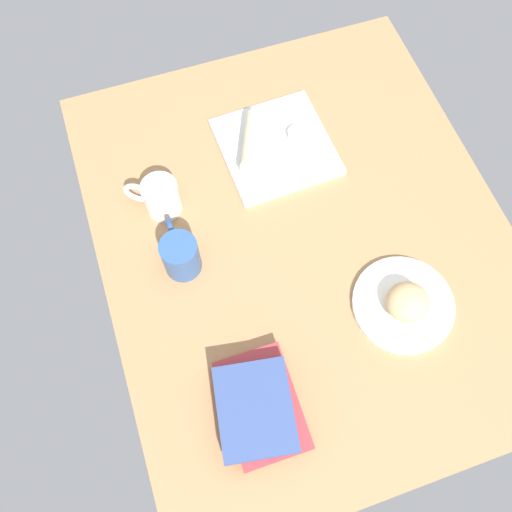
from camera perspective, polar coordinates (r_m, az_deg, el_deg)
The scene contains 9 objects.
dining_table at distance 121.33cm, azimuth 5.11°, elevation 1.74°, with size 110.00×90.00×4.00cm, color #9E754C.
round_plate at distance 116.48cm, azimuth 15.43°, elevation -5.01°, with size 21.34×21.34×1.40cm, color white.
scone_pastry at distance 112.84cm, azimuth 15.89°, elevation -4.78°, with size 8.88×8.78×6.01cm, color tan.
square_plate at distance 130.19cm, azimuth 2.13°, elevation 11.59°, with size 25.34×25.34×1.60cm, color white.
sauce_cup at distance 130.04cm, azimuth 4.55°, elevation 12.80°, with size 5.02×5.02×2.23cm.
breakfast_wrap at distance 125.67cm, azimuth 0.22°, elevation 12.12°, with size 6.99×6.99×14.16cm, color beige.
book_stack at distance 105.01cm, azimuth 0.29°, elevation -15.88°, with size 21.18×16.87×6.92cm.
coffee_mug at distance 120.23cm, azimuth -10.24°, elevation 6.23°, with size 9.04×11.88×9.05cm.
second_mug at distance 112.71cm, azimuth -8.11°, elevation 0.20°, with size 13.24×7.93×10.10cm.
Camera 1 is at (-45.14, 26.65, 111.42)cm, focal length 37.45 mm.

